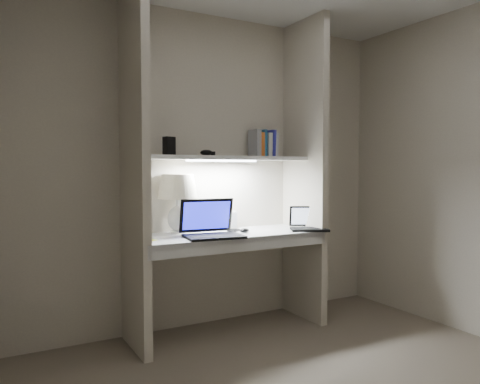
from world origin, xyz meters
TOP-DOWN VIEW (x-y plane):
  - back_wall at (0.00, 1.50)m, footprint 3.20×0.01m
  - alcove_panel_left at (-0.73, 1.23)m, footprint 0.06×0.55m
  - alcove_panel_right at (0.73, 1.23)m, footprint 0.06×0.55m
  - desk at (0.00, 1.23)m, footprint 1.40×0.55m
  - desk_apron at (0.00, 0.96)m, footprint 1.46×0.03m
  - shelf at (0.00, 1.32)m, footprint 1.40×0.36m
  - strip_light at (0.00, 1.32)m, footprint 0.60×0.04m
  - table_lamp at (-0.35, 1.39)m, footprint 0.31×0.31m
  - laptop_main at (-0.19, 1.13)m, footprint 0.45×0.40m
  - laptop_netbook at (0.66, 1.07)m, footprint 0.38×0.37m
  - speaker at (0.13, 1.45)m, footprint 0.12×0.09m
  - mouse at (0.12, 1.19)m, footprint 0.10×0.08m
  - cable_coil at (0.10, 1.31)m, footprint 0.13×0.13m
  - sticky_note at (-0.64, 1.16)m, footprint 0.09×0.09m
  - book_row at (0.43, 1.40)m, footprint 0.21×0.15m
  - shelf_box at (-0.44, 1.33)m, footprint 0.09×0.08m
  - shelf_gadget at (-0.14, 1.31)m, footprint 0.11×0.09m

SIDE VIEW (x-z plane):
  - desk_apron at x=0.00m, z-range 0.67..0.77m
  - desk at x=0.00m, z-range 0.73..0.77m
  - sticky_note at x=-0.64m, z-range 0.77..0.77m
  - cable_coil at x=0.10m, z-range 0.77..0.78m
  - mouse at x=0.12m, z-range 0.77..0.80m
  - laptop_netbook at x=0.66m, z-range 0.72..0.91m
  - laptop_main at x=-0.19m, z-range 0.69..0.97m
  - speaker at x=0.13m, z-range 0.77..0.92m
  - table_lamp at x=-0.35m, z-range 0.85..1.30m
  - back_wall at x=0.00m, z-range 0.00..2.50m
  - alcove_panel_left at x=-0.73m, z-range 0.00..2.50m
  - alcove_panel_right at x=0.73m, z-range 0.00..2.50m
  - strip_light at x=0.00m, z-range 1.32..1.34m
  - shelf at x=0.00m, z-range 1.34..1.36m
  - shelf_gadget at x=-0.14m, z-range 1.37..1.41m
  - shelf_box at x=-0.44m, z-range 1.36..1.50m
  - book_row at x=0.43m, z-range 1.36..1.58m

